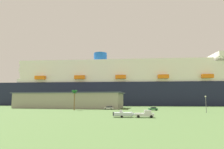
{
  "coord_description": "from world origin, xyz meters",
  "views": [
    {
      "loc": [
        5.66,
        -82.71,
        5.65
      ],
      "look_at": [
        -9.84,
        28.52,
        19.71
      ],
      "focal_mm": 30.68,
      "sensor_mm": 36.0,
      "label": 1
    }
  ],
  "objects": [
    {
      "name": "parked_car_white_van",
      "position": [
        -9.64,
        15.55,
        0.83
      ],
      "size": [
        4.92,
        2.55,
        1.58
      ],
      "color": "white",
      "rests_on": "ground_plane"
    },
    {
      "name": "ground_plane",
      "position": [
        0.0,
        30.0,
        0.0
      ],
      "size": [
        600.0,
        600.0,
        0.0
      ],
      "primitive_type": "plane",
      "color": "#4C6B38"
    },
    {
      "name": "pickup_truck",
      "position": [
        7.43,
        -24.3,
        1.04
      ],
      "size": [
        5.68,
        2.47,
        2.2
      ],
      "color": "silver",
      "rests_on": "ground_plane"
    },
    {
      "name": "terminal_building",
      "position": [
        -35.48,
        28.12,
        4.6
      ],
      "size": [
        65.6,
        25.22,
        9.15
      ],
      "color": "gray",
      "rests_on": "ground_plane"
    },
    {
      "name": "palm_tree",
      "position": [
        -25.31,
        7.26,
        7.83
      ],
      "size": [
        3.03,
        3.16,
        9.86
      ],
      "color": "brown",
      "rests_on": "ground_plane"
    },
    {
      "name": "small_boat_on_trailer",
      "position": [
        1.49,
        -24.56,
        0.96
      ],
      "size": [
        7.34,
        2.18,
        2.15
      ],
      "color": "#595960",
      "rests_on": "ground_plane"
    },
    {
      "name": "cruise_ship",
      "position": [
        8.58,
        79.29,
        15.59
      ],
      "size": [
        270.42,
        43.94,
        52.8
      ],
      "color": "#191E38",
      "rests_on": "ground_plane"
    },
    {
      "name": "street_lamp",
      "position": [
        32.09,
        -1.46,
        4.47
      ],
      "size": [
        0.56,
        0.56,
        6.69
      ],
      "color": "slate",
      "rests_on": "ground_plane"
    },
    {
      "name": "parked_car_green_wagon",
      "position": [
        12.21,
        9.94,
        0.83
      ],
      "size": [
        4.54,
        2.71,
        1.58
      ],
      "color": "#2D723F",
      "rests_on": "ground_plane"
    }
  ]
}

